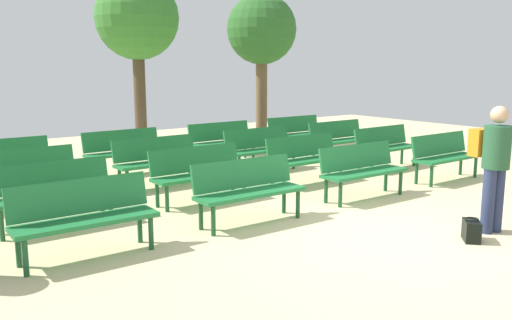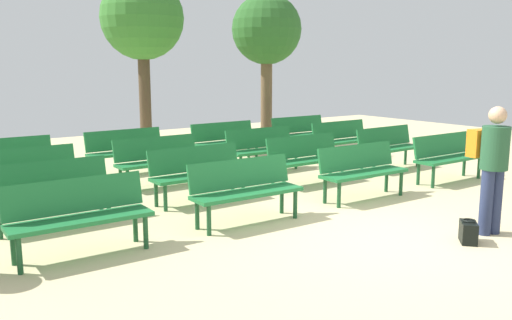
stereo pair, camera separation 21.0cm
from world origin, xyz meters
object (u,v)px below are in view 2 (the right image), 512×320
Objects in this scene: bench_r1_c3 at (388,145)px; bench_r2_c0 at (26,172)px; bench_r1_c0 at (51,189)px; bench_r2_c3 at (342,138)px; bench_r2_c1 at (159,158)px; bench_r0_c2 at (361,168)px; bench_r0_c1 at (245,187)px; bench_r0_c3 at (447,154)px; bench_r1_c2 at (306,156)px; tree_1 at (142,20)px; bench_r3_c1 at (127,148)px; visitor_with_backpack at (492,162)px; bench_r3_c0 at (7,159)px; bench_r2_c2 at (262,147)px; bench_r0_c0 at (79,212)px; bench_r3_c3 at (301,132)px; bench_r1_c1 at (198,170)px; handbag at (468,232)px; tree_0 at (267,32)px; bench_r3_c2 at (225,139)px.

bench_r1_c3 is 1.00× the size of bench_r2_c0.
bench_r1_c0 is 7.01m from bench_r2_c3.
bench_r0_c2 is at bearing -51.35° from bench_r2_c1.
bench_r0_c1 is 1.01× the size of bench_r0_c3.
bench_r1_c2 is 6.43m from tree_1.
bench_r1_c0 is at bearing -129.65° from bench_r3_c1.
visitor_with_backpack is (-0.04, -3.64, 0.43)m from bench_r1_c2.
bench_r3_c0 is (-0.02, 2.82, 0.00)m from bench_r1_c0.
bench_r1_c2 is 0.97× the size of visitor_with_backpack.
bench_r2_c3 is (4.61, 0.03, 0.00)m from bench_r2_c1.
bench_r0_c0 is at bearing -149.22° from bench_r2_c2.
bench_r0_c0 is 7.46m from bench_r2_c3.
bench_r1_c1 is at bearing -147.57° from bench_r3_c3.
bench_r1_c0 is 5.44m from handbag.
bench_r3_c2 is at bearing -144.00° from tree_0.
tree_1 reaches higher than bench_r1_c1.
visitor_with_backpack is at bearing -123.72° from bench_r1_c3.
tree_0 reaches higher than bench_r3_c0.
bench_r1_c2 is 3.67m from visitor_with_backpack.
bench_r3_c1 is at bearing 91.28° from bench_r1_c1.
tree_0 is at bearing 82.74° from bench_r3_c3.
bench_r3_c2 is at bearing 148.90° from bench_r2_c3.
bench_r1_c1 and bench_r2_c3 have the same top height.
tree_1 reaches higher than bench_r0_c2.
bench_r0_c0 is at bearing -90.44° from bench_r3_c0.
bench_r2_c3 is at bearing -17.67° from bench_r3_c1.
bench_r3_c0 is at bearing 138.39° from bench_r0_c2.
bench_r0_c1 and bench_r3_c3 have the same top height.
bench_r0_c0 is 4.50× the size of handbag.
bench_r0_c0 is at bearing -119.27° from tree_1.
bench_r3_c0 is 0.99× the size of bench_r3_c1.
visitor_with_backpack is 4.61× the size of handbag.
tree_0 is at bearing 69.70° from handbag.
bench_r1_c2 is at bearing 32.69° from bench_r0_c1.
bench_r1_c1 is (2.32, 1.35, 0.00)m from bench_r0_c0.
bench_r2_c0 is at bearing -36.28° from visitor_with_backpack.
bench_r1_c2 is (-2.27, 1.39, 0.00)m from bench_r0_c3.
visitor_with_backpack is at bearing -107.14° from tree_0.
visitor_with_backpack is at bearing -54.92° from bench_r3_c0.
bench_r2_c1 is (-2.27, 2.79, 0.00)m from bench_r0_c2.
bench_r1_c1 is at bearing -33.48° from bench_r2_c0.
tree_0 reaches higher than bench_r0_c3.
bench_r1_c3 is 1.00× the size of bench_r2_c1.
bench_r1_c1 is at bearing 179.45° from bench_r1_c3.
bench_r3_c3 is at bearing 88.90° from bench_r1_c3.
tree_1 reaches higher than bench_r0_c0.
bench_r3_c1 is at bearing 130.11° from bench_r1_c2.
bench_r2_c1 is at bearing -111.28° from tree_1.
bench_r3_c1 is at bearing 30.68° from bench_r2_c0.
tree_0 is 9.34m from handbag.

